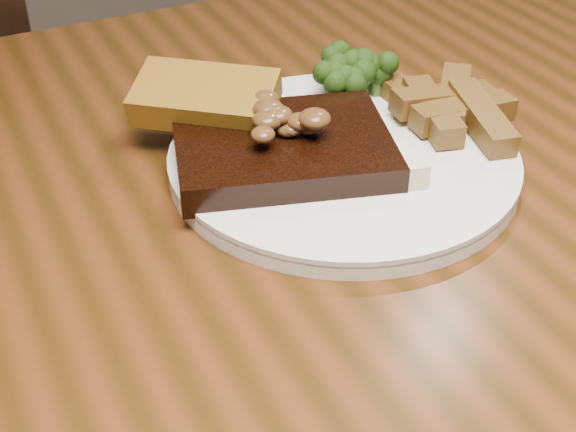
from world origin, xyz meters
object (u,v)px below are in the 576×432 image
at_px(garlic_bread, 207,120).
at_px(plate, 343,162).
at_px(dining_table, 286,333).
at_px(steak, 283,149).
at_px(potato_wedges, 415,113).

bearing_deg(garlic_bread, plate, -5.70).
relative_size(dining_table, plate, 5.76).
xyz_separation_m(dining_table, steak, (0.03, 0.07, 0.12)).
bearing_deg(dining_table, garlic_bread, 90.72).
height_order(plate, potato_wedges, potato_wedges).
bearing_deg(plate, dining_table, -142.59).
bearing_deg(garlic_bread, potato_wedges, 16.10).
bearing_deg(garlic_bread, steak, -24.20).
relative_size(plate, steak, 1.69).
bearing_deg(plate, steak, 166.03).
distance_m(steak, potato_wedges, 0.12).
height_order(dining_table, plate, plate).
distance_m(dining_table, garlic_bread, 0.19).
bearing_deg(potato_wedges, garlic_bread, 157.52).
xyz_separation_m(steak, potato_wedges, (0.12, 0.00, -0.00)).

